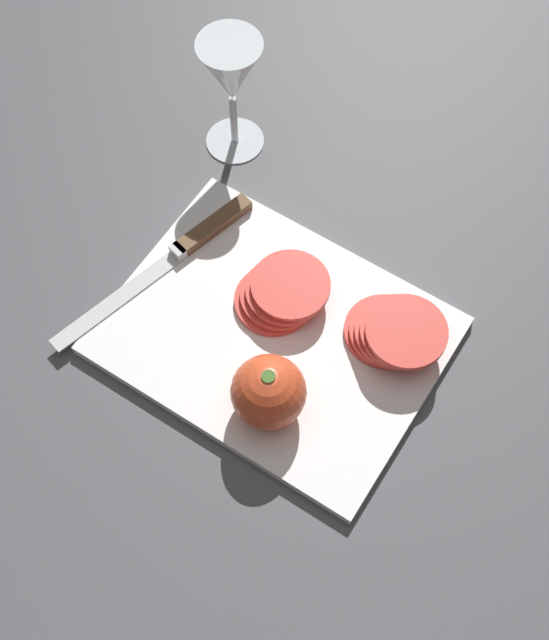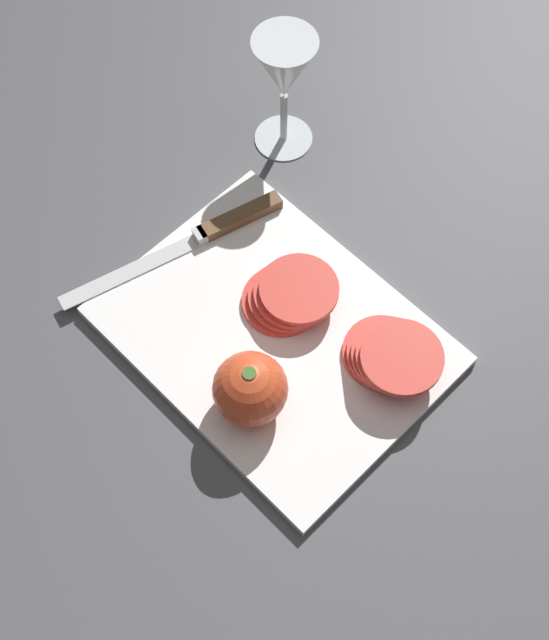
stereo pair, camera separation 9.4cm
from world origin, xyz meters
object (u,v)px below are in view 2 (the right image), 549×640
(wine_glass, at_px, (284,74))
(knife, at_px, (218,228))
(tomato_slice_stack_near, at_px, (290,295))
(tomato_slice_stack_far, at_px, (392,355))
(whole_tomato, at_px, (250,389))

(wine_glass, height_order, knife, wine_glass)
(knife, xyz_separation_m, tomato_slice_stack_near, (-0.12, 0.01, 0.01))
(knife, bearing_deg, tomato_slice_stack_far, 108.99)
(knife, bearing_deg, tomato_slice_stack_near, 102.12)
(tomato_slice_stack_far, bearing_deg, wine_glass, -24.95)
(whole_tomato, distance_m, tomato_slice_stack_far, 0.16)
(wine_glass, height_order, tomato_slice_stack_far, wine_glass)
(wine_glass, xyz_separation_m, tomato_slice_stack_far, (-0.30, 0.14, -0.08))
(tomato_slice_stack_near, height_order, tomato_slice_stack_far, tomato_slice_stack_far)
(whole_tomato, distance_m, knife, 0.22)
(whole_tomato, xyz_separation_m, tomato_slice_stack_far, (-0.07, -0.14, -0.02))
(wine_glass, bearing_deg, whole_tomato, 129.57)
(wine_glass, distance_m, tomato_slice_stack_far, 0.34)
(wine_glass, bearing_deg, tomato_slice_stack_near, 136.69)
(whole_tomato, distance_m, tomato_slice_stack_near, 0.13)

